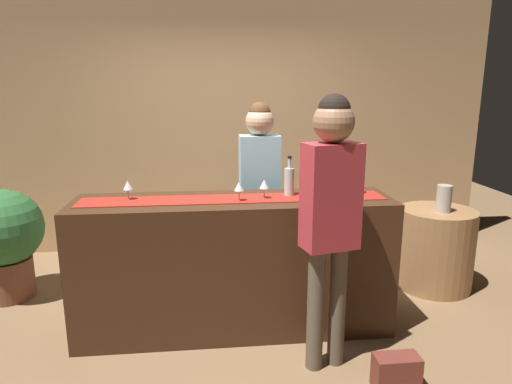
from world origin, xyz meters
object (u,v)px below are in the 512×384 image
at_px(customer_sipping, 331,204).
at_px(wine_bottle_amber, 354,180).
at_px(wine_glass_near_customer, 128,186).
at_px(vase_on_side_table, 444,198).
at_px(handbag, 396,372).
at_px(wine_glass_mid_counter, 239,187).
at_px(round_side_table, 435,248).
at_px(potted_plant_tall, 4,237).
at_px(wine_glass_far_end, 264,185).
at_px(bartender, 260,179).
at_px(wine_bottle_clear, 289,181).

bearing_deg(customer_sipping, wine_bottle_amber, 46.57).
relative_size(wine_glass_near_customer, customer_sipping, 0.08).
distance_m(vase_on_side_table, handbag, 1.79).
xyz_separation_m(wine_glass_mid_counter, round_side_table, (1.85, 0.60, -0.76)).
distance_m(customer_sipping, potted_plant_tall, 2.88).
relative_size(wine_glass_near_customer, round_side_table, 0.19).
relative_size(wine_glass_far_end, handbag, 0.51).
distance_m(round_side_table, vase_on_side_table, 0.49).
bearing_deg(bartender, handbag, 114.24).
bearing_deg(bartender, wine_glass_near_customer, 25.98).
height_order(wine_glass_near_customer, round_side_table, wine_glass_near_customer).
bearing_deg(round_side_table, bartender, 178.46).
relative_size(wine_bottle_amber, potted_plant_tall, 0.31).
relative_size(wine_glass_mid_counter, potted_plant_tall, 0.15).
height_order(bartender, vase_on_side_table, bartender).
bearing_deg(customer_sipping, round_side_table, 26.52).
distance_m(bartender, potted_plant_tall, 2.27).
relative_size(bartender, customer_sipping, 0.95).
bearing_deg(wine_glass_mid_counter, wine_bottle_clear, 18.61).
height_order(vase_on_side_table, potted_plant_tall, vase_on_side_table).
relative_size(wine_glass_far_end, round_side_table, 0.19).
bearing_deg(wine_bottle_clear, wine_bottle_amber, -3.09).
relative_size(wine_bottle_amber, round_side_table, 0.41).
distance_m(wine_glass_mid_counter, vase_on_side_table, 1.95).
bearing_deg(round_side_table, customer_sipping, -140.24).
xyz_separation_m(wine_bottle_amber, wine_glass_far_end, (-0.69, -0.05, -0.01)).
bearing_deg(wine_glass_far_end, wine_glass_mid_counter, -163.82).
distance_m(wine_glass_far_end, customer_sipping, 0.65).
xyz_separation_m(wine_bottle_amber, wine_glass_near_customer, (-1.67, 0.02, -0.01)).
height_order(wine_bottle_amber, round_side_table, wine_bottle_amber).
xyz_separation_m(wine_bottle_clear, potted_plant_tall, (-2.37, 0.65, -0.57)).
distance_m(wine_bottle_clear, bartender, 0.55).
height_order(wine_glass_near_customer, potted_plant_tall, wine_glass_near_customer).
bearing_deg(wine_glass_near_customer, round_side_table, 10.31).
bearing_deg(wine_glass_mid_counter, customer_sipping, -42.96).
xyz_separation_m(customer_sipping, round_side_table, (1.32, 1.10, -0.75)).
relative_size(bartender, handbag, 6.09).
relative_size(wine_glass_mid_counter, wine_glass_far_end, 1.00).
height_order(wine_bottle_clear, wine_glass_mid_counter, wine_bottle_clear).
bearing_deg(wine_glass_near_customer, potted_plant_tall, 151.03).
xyz_separation_m(wine_bottle_amber, round_side_table, (0.97, 0.50, -0.77)).
distance_m(wine_bottle_amber, bartender, 0.86).
bearing_deg(bartender, potted_plant_tall, -4.82).
height_order(wine_bottle_clear, potted_plant_tall, wine_bottle_clear).
height_order(wine_glass_mid_counter, vase_on_side_table, wine_glass_mid_counter).
bearing_deg(wine_glass_near_customer, vase_on_side_table, 9.01).
relative_size(wine_bottle_clear, vase_on_side_table, 1.26).
distance_m(wine_bottle_amber, round_side_table, 1.34).
bearing_deg(round_side_table, wine_bottle_clear, -162.11).
bearing_deg(wine_glass_mid_counter, wine_bottle_amber, 6.69).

